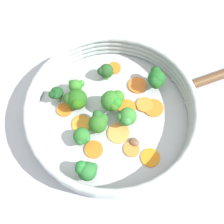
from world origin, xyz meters
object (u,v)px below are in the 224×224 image
at_px(broccoli_floret_7, 127,117).
at_px(mushroom_piece_0, 134,142).
at_px(carrot_slice_11, 150,158).
at_px(broccoli_floret_2, 86,170).
at_px(carrot_slice_4, 119,101).
at_px(carrot_slice_5, 132,149).
at_px(carrot_slice_6, 114,68).
at_px(carrot_slice_9, 64,110).
at_px(carrot_slice_7, 154,108).
at_px(skillet, 112,116).
at_px(broccoli_floret_8, 156,79).
at_px(carrot_slice_2, 137,85).
at_px(broccoli_floret_0, 105,71).
at_px(carrot_slice_1, 118,133).
at_px(broccoli_floret_9, 56,94).
at_px(carrot_slice_10, 127,108).
at_px(carrot_slice_8, 145,105).
at_px(carrot_slice_0, 94,149).
at_px(broccoli_floret_3, 82,137).
at_px(broccoli_floret_6, 113,101).
at_px(broccoli_floret_4, 76,100).
at_px(carrot_slice_3, 81,124).
at_px(broccoli_floret_1, 98,121).

xyz_separation_m(broccoli_floret_7, mushroom_piece_0, (-0.04, 0.02, -0.02)).
distance_m(carrot_slice_11, broccoli_floret_2, 0.14).
distance_m(carrot_slice_4, carrot_slice_5, 0.12).
distance_m(carrot_slice_6, carrot_slice_9, 0.16).
height_order(broccoli_floret_2, broccoli_floret_7, broccoli_floret_2).
relative_size(carrot_slice_5, carrot_slice_7, 0.77).
height_order(skillet, broccoli_floret_8, broccoli_floret_8).
xyz_separation_m(carrot_slice_2, broccoli_floret_0, (0.07, 0.03, 0.02)).
distance_m(broccoli_floret_7, broccoli_floret_8, 0.11).
bearing_deg(carrot_slice_2, mushroom_piece_0, 127.52).
height_order(carrot_slice_1, carrot_slice_2, carrot_slice_2).
height_order(carrot_slice_2, carrot_slice_5, carrot_slice_2).
distance_m(carrot_slice_7, broccoli_floret_9, 0.22).
height_order(carrot_slice_2, carrot_slice_10, carrot_slice_2).
relative_size(skillet, carrot_slice_8, 9.34).
distance_m(carrot_slice_0, broccoli_floret_3, 0.04).
bearing_deg(carrot_slice_1, broccoli_floret_6, -36.60).
xyz_separation_m(carrot_slice_6, carrot_slice_11, (-0.21, 0.11, -0.00)).
bearing_deg(broccoli_floret_3, broccoli_floret_9, -15.68).
bearing_deg(broccoli_floret_4, broccoli_floret_0, -86.45).
distance_m(broccoli_floret_2, broccoli_floret_7, 0.14).
bearing_deg(carrot_slice_1, carrot_slice_3, 27.86).
height_order(carrot_slice_5, broccoli_floret_8, broccoli_floret_8).
bearing_deg(carrot_slice_8, carrot_slice_9, 46.73).
bearing_deg(carrot_slice_4, carrot_slice_0, 107.11).
distance_m(broccoli_floret_6, broccoli_floret_7, 0.05).
xyz_separation_m(carrot_slice_2, broccoli_floret_8, (-0.03, -0.02, 0.03)).
bearing_deg(broccoli_floret_2, carrot_slice_10, -76.87).
bearing_deg(broccoli_floret_0, carrot_slice_9, 86.49).
relative_size(broccoli_floret_4, broccoli_floret_8, 0.96).
xyz_separation_m(carrot_slice_3, broccoli_floret_4, (0.04, -0.03, 0.03)).
height_order(carrot_slice_9, broccoli_floret_1, broccoli_floret_1).
bearing_deg(carrot_slice_9, broccoli_floret_8, -120.61).
xyz_separation_m(carrot_slice_2, broccoli_floret_1, (-0.00, 0.14, 0.02)).
distance_m(skillet, carrot_slice_3, 0.07).
xyz_separation_m(carrot_slice_6, carrot_slice_10, (-0.09, 0.06, -0.00)).
height_order(carrot_slice_4, carrot_slice_10, same).
bearing_deg(carrot_slice_2, carrot_slice_6, 0.94).
relative_size(broccoli_floret_1, broccoli_floret_2, 0.99).
xyz_separation_m(carrot_slice_2, mushroom_piece_0, (-0.09, 0.11, 0.00)).
relative_size(carrot_slice_2, broccoli_floret_7, 0.96).
bearing_deg(carrot_slice_7, broccoli_floret_6, 42.73).
xyz_separation_m(carrot_slice_4, carrot_slice_10, (-0.02, 0.00, -0.00)).
xyz_separation_m(carrot_slice_5, broccoli_floret_4, (0.16, 0.01, 0.03)).
bearing_deg(carrot_slice_0, mushroom_piece_0, -126.92).
bearing_deg(skillet, broccoli_floret_2, 111.77).
bearing_deg(carrot_slice_1, broccoli_floret_2, 96.23).
relative_size(carrot_slice_7, broccoli_floret_1, 0.98).
relative_size(broccoli_floret_0, mushroom_piece_0, 1.89).
bearing_deg(carrot_slice_10, broccoli_floret_2, 103.13).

